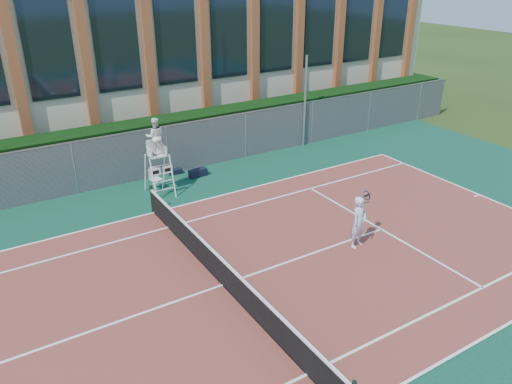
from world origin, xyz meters
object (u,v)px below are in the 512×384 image
tennis_player (359,222)px  plastic_chair (155,177)px  steel_pole (305,102)px  umpire_chair (155,139)px

tennis_player → plastic_chair: bearing=116.6°
steel_pole → tennis_player: size_ratio=2.55×
steel_pole → plastic_chair: size_ratio=5.10×
umpire_chair → steel_pole: bearing=11.0°
umpire_chair → plastic_chair: (0.02, 0.54, -1.83)m
steel_pole → umpire_chair: bearing=-169.0°
steel_pole → umpire_chair: 8.70m
plastic_chair → tennis_player: tennis_player is taller
umpire_chair → tennis_player: umpire_chair is taller
umpire_chair → tennis_player: size_ratio=1.81×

